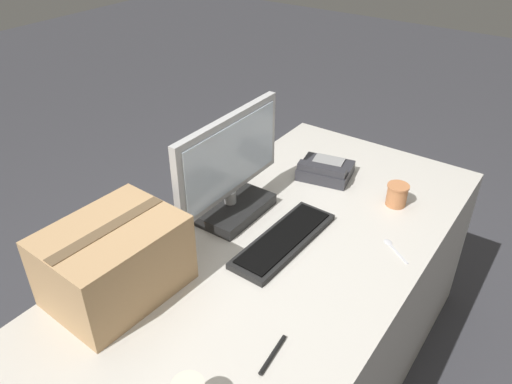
% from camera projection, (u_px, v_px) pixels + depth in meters
% --- Properties ---
extents(ground_plane, '(12.00, 12.00, 0.00)m').
position_uv_depth(ground_plane, '(277.00, 376.00, 2.12)').
color(ground_plane, '#38383D').
extents(office_desk, '(1.80, 0.90, 0.71)m').
position_uv_depth(office_desk, '(279.00, 317.00, 1.92)').
color(office_desk, beige).
rests_on(office_desk, ground_plane).
extents(monitor, '(0.55, 0.22, 0.39)m').
position_uv_depth(monitor, '(230.00, 175.00, 1.81)').
color(monitor, black).
rests_on(monitor, office_desk).
extents(keyboard, '(0.46, 0.16, 0.03)m').
position_uv_depth(keyboard, '(284.00, 240.00, 1.73)').
color(keyboard, black).
rests_on(keyboard, office_desk).
extents(desk_phone, '(0.22, 0.24, 0.08)m').
position_uv_depth(desk_phone, '(325.00, 170.00, 2.10)').
color(desk_phone, '#2D2D33').
rests_on(desk_phone, office_desk).
extents(paper_cup_right, '(0.08, 0.08, 0.09)m').
position_uv_depth(paper_cup_right, '(397.00, 195.00, 1.91)').
color(paper_cup_right, '#BC7547').
rests_on(paper_cup_right, office_desk).
extents(spoon, '(0.09, 0.12, 0.00)m').
position_uv_depth(spoon, '(392.00, 247.00, 1.72)').
color(spoon, silver).
rests_on(spoon, office_desk).
extents(cardboard_box, '(0.41, 0.31, 0.24)m').
position_uv_depth(cardboard_box, '(114.00, 261.00, 1.48)').
color(cardboard_box, tan).
rests_on(cardboard_box, office_desk).
extents(pen_marker, '(0.14, 0.03, 0.01)m').
position_uv_depth(pen_marker, '(273.00, 355.00, 1.33)').
color(pen_marker, black).
rests_on(pen_marker, office_desk).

